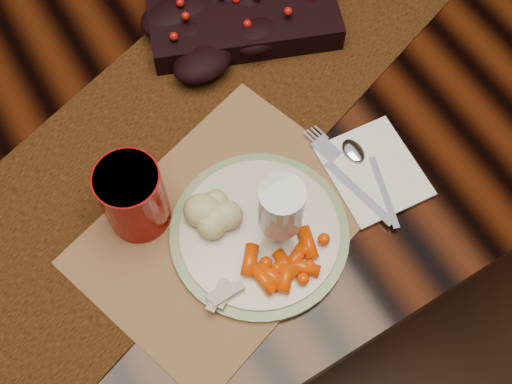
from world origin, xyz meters
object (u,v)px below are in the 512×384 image
baby_carrots (287,264)px  wine_glass (280,219)px  placemat_main (225,228)px  red_cup (133,197)px  centerpiece (243,13)px  turkey_shreds (226,293)px  dinner_plate (259,233)px  dining_table (191,189)px  napkin (374,171)px  mashed_potatoes (216,209)px

baby_carrots → wine_glass: (0.01, 0.04, 0.05)m
placemat_main → red_cup: size_ratio=3.29×
centerpiece → wine_glass: size_ratio=1.88×
wine_glass → red_cup: bearing=137.5°
red_cup → wine_glass: (0.15, -0.14, 0.02)m
baby_carrots → turkey_shreds: (-0.09, 0.01, -0.00)m
placemat_main → dinner_plate: bearing=-62.8°
baby_carrots → wine_glass: size_ratio=0.62×
turkey_shreds → dinner_plate: bearing=32.2°
baby_carrots → centerpiece: bearing=67.1°
dining_table → placemat_main: (-0.04, -0.26, 0.38)m
centerpiece → napkin: bearing=-85.8°
napkin → wine_glass: bearing=-168.4°
centerpiece → placemat_main: size_ratio=0.76×
centerpiece → placemat_main: 0.38m
centerpiece → baby_carrots: bearing=-112.9°
baby_carrots → red_cup: 0.23m
mashed_potatoes → red_cup: red_cup is taller
napkin → centerpiece: bearing=99.7°
dinner_plate → mashed_potatoes: 0.07m
placemat_main → mashed_potatoes: bearing=88.6°
placemat_main → napkin: (0.24, -0.04, 0.00)m
baby_carrots → red_cup: (-0.14, 0.18, 0.04)m
dinner_plate → mashed_potatoes: size_ratio=3.02×
centerpiece → turkey_shreds: 0.48m
centerpiece → baby_carrots: centerpiece is taller
placemat_main → turkey_shreds: 0.11m
dinner_plate → wine_glass: 0.08m
turkey_shreds → dining_table: bearing=74.6°
red_cup → wine_glass: bearing=-42.5°
mashed_potatoes → red_cup: 0.12m
dinner_plate → wine_glass: wine_glass is taller
placemat_main → mashed_potatoes: (-0.00, 0.02, 0.04)m
mashed_potatoes → wine_glass: wine_glass is taller
dinner_plate → red_cup: 0.19m
mashed_potatoes → napkin: (0.24, -0.05, -0.04)m
dinner_plate → dining_table: bearing=88.5°
napkin → turkey_shreds: bearing=-164.0°
placemat_main → wine_glass: 0.11m
placemat_main → mashed_potatoes: size_ratio=4.75×
placemat_main → wine_glass: bearing=-64.0°
dining_table → placemat_main: 0.46m
napkin → red_cup: (-0.34, 0.12, 0.06)m
centerpiece → red_cup: red_cup is taller
turkey_shreds → wine_glass: size_ratio=0.38×
dinner_plate → baby_carrots: baby_carrots is taller
dining_table → napkin: size_ratio=11.89×
placemat_main → turkey_shreds: (-0.05, -0.09, 0.02)m
baby_carrots → red_cup: bearing=127.1°
centerpiece → dinner_plate: centerpiece is taller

